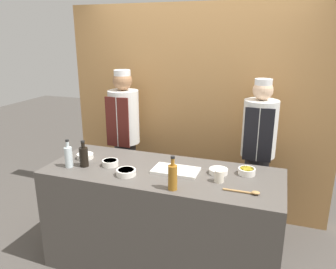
{
  "coord_description": "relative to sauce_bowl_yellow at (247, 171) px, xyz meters",
  "views": [
    {
      "loc": [
        0.9,
        -2.44,
        2.06
      ],
      "look_at": [
        0.0,
        0.16,
        1.23
      ],
      "focal_mm": 35.0,
      "sensor_mm": 36.0,
      "label": 1
    }
  ],
  "objects": [
    {
      "name": "sauce_bowl_red",
      "position": [
        -0.23,
        -0.06,
        -0.01
      ],
      "size": [
        0.16,
        0.16,
        0.04
      ],
      "color": "white",
      "rests_on": "counter"
    },
    {
      "name": "sauce_bowl_yellow",
      "position": [
        0.0,
        0.0,
        0.0
      ],
      "size": [
        0.14,
        0.14,
        0.05
      ],
      "color": "white",
      "rests_on": "counter"
    },
    {
      "name": "counter",
      "position": [
        -0.7,
        -0.16,
        -0.5
      ],
      "size": [
        2.04,
        0.79,
        0.95
      ],
      "color": "#514C47",
      "rests_on": "ground_plane"
    },
    {
      "name": "chef_right",
      "position": [
        0.04,
        0.61,
        -0.07
      ],
      "size": [
        0.33,
        0.33,
        1.67
      ],
      "color": "#28282D",
      "rests_on": "ground_plane"
    },
    {
      "name": "cup_cream",
      "position": [
        -0.19,
        -0.22,
        0.02
      ],
      "size": [
        0.07,
        0.07,
        0.1
      ],
      "color": "silver",
      "rests_on": "counter"
    },
    {
      "name": "sauce_bowl_purple",
      "position": [
        -1.48,
        -0.12,
        -0.0
      ],
      "size": [
        0.15,
        0.15,
        0.05
      ],
      "color": "white",
      "rests_on": "counter"
    },
    {
      "name": "bottle_clear",
      "position": [
        -1.5,
        -0.35,
        0.07
      ],
      "size": [
        0.07,
        0.07,
        0.25
      ],
      "color": "silver",
      "rests_on": "counter"
    },
    {
      "name": "sauce_bowl_orange",
      "position": [
        -0.94,
        -0.35,
        -0.0
      ],
      "size": [
        0.16,
        0.16,
        0.05
      ],
      "color": "white",
      "rests_on": "counter"
    },
    {
      "name": "bottle_soy",
      "position": [
        -1.38,
        -0.29,
        0.06
      ],
      "size": [
        0.08,
        0.08,
        0.24
      ],
      "color": "black",
      "rests_on": "counter"
    },
    {
      "name": "cutting_board",
      "position": [
        -0.58,
        -0.14,
        -0.02
      ],
      "size": [
        0.39,
        0.23,
        0.02
      ],
      "color": "white",
      "rests_on": "counter"
    },
    {
      "name": "chef_left",
      "position": [
        -1.43,
        0.61,
        -0.04
      ],
      "size": [
        0.34,
        0.34,
        1.7
      ],
      "color": "#28282D",
      "rests_on": "ground_plane"
    },
    {
      "name": "bottle_amber",
      "position": [
        -0.5,
        -0.47,
        0.07
      ],
      "size": [
        0.07,
        0.07,
        0.27
      ],
      "color": "#9E661E",
      "rests_on": "counter"
    },
    {
      "name": "wooden_spoon",
      "position": [
        0.04,
        -0.35,
        -0.02
      ],
      "size": [
        0.27,
        0.05,
        0.03
      ],
      "color": "#B2844C",
      "rests_on": "counter"
    },
    {
      "name": "ground_plane",
      "position": [
        -0.7,
        -0.16,
        -0.98
      ],
      "size": [
        14.0,
        14.0,
        0.0
      ],
      "primitive_type": "plane",
      "color": "#4C4742"
    },
    {
      "name": "cabinet_wall",
      "position": [
        -0.7,
        1.03,
        0.22
      ],
      "size": [
        3.04,
        0.18,
        2.4
      ],
      "color": "#B7844C",
      "rests_on": "ground_plane"
    },
    {
      "name": "sauce_bowl_green",
      "position": [
        -1.17,
        -0.21,
        -0.0
      ],
      "size": [
        0.14,
        0.14,
        0.05
      ],
      "color": "white",
      "rests_on": "counter"
    }
  ]
}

